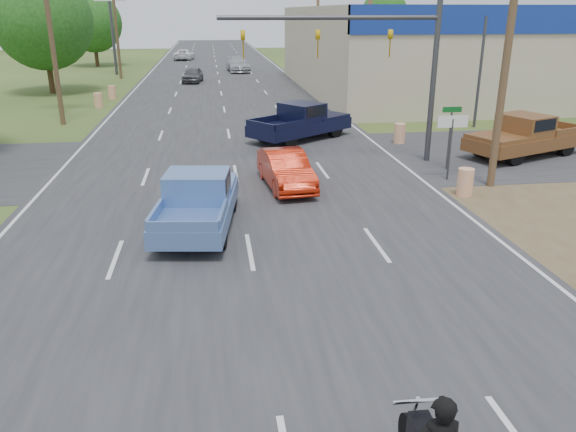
{
  "coord_description": "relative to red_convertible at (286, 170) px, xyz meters",
  "views": [
    {
      "loc": [
        -0.88,
        -6.17,
        6.24
      ],
      "look_at": [
        0.95,
        7.21,
        1.3
      ],
      "focal_mm": 35.0,
      "sensor_mm": 36.0,
      "label": 1
    }
  ],
  "objects": [
    {
      "name": "main_road",
      "position": [
        -1.78,
        26.12,
        -0.67
      ],
      "size": [
        15.0,
        180.0,
        0.02
      ],
      "primitive_type": "cube",
      "color": "#2D2D30",
      "rests_on": "ground"
    },
    {
      "name": "cross_road",
      "position": [
        -1.78,
        4.12,
        -0.67
      ],
      "size": [
        120.0,
        10.0,
        0.02
      ],
      "primitive_type": "cube",
      "color": "#2D2D30",
      "rests_on": "ground"
    },
    {
      "name": "dirt_verge",
      "position": [
        9.22,
        -3.88,
        -0.68
      ],
      "size": [
        8.0,
        18.0,
        0.01
      ],
      "primitive_type": "cube",
      "color": "brown",
      "rests_on": "ground"
    },
    {
      "name": "utility_pole_1",
      "position": [
        7.72,
        -0.88,
        4.64
      ],
      "size": [
        2.0,
        0.28,
        10.0
      ],
      "color": "#4C3823",
      "rests_on": "ground"
    },
    {
      "name": "utility_pole_2",
      "position": [
        7.72,
        17.12,
        4.64
      ],
      "size": [
        2.0,
        0.28,
        10.0
      ],
      "color": "#4C3823",
      "rests_on": "ground"
    },
    {
      "name": "utility_pole_3",
      "position": [
        7.72,
        35.12,
        4.64
      ],
      "size": [
        2.0,
        0.28,
        10.0
      ],
      "color": "#4C3823",
      "rests_on": "ground"
    },
    {
      "name": "utility_pole_5",
      "position": [
        -11.28,
        14.12,
        4.64
      ],
      "size": [
        2.0,
        0.28,
        10.0
      ],
      "color": "#4C3823",
      "rests_on": "ground"
    },
    {
      "name": "utility_pole_6",
      "position": [
        -11.28,
        38.12,
        4.64
      ],
      "size": [
        2.0,
        0.28,
        10.0
      ],
      "color": "#4C3823",
      "rests_on": "ground"
    },
    {
      "name": "tree_1",
      "position": [
        -15.28,
        28.12,
        4.89
      ],
      "size": [
        7.56,
        7.56,
        9.36
      ],
      "color": "#422D19",
      "rests_on": "ground"
    },
    {
      "name": "tree_2",
      "position": [
        -15.98,
        52.12,
        4.27
      ],
      "size": [
        6.72,
        6.72,
        8.32
      ],
      "color": "#422D19",
      "rests_on": "ground"
    },
    {
      "name": "tree_5",
      "position": [
        28.22,
        81.12,
        5.2
      ],
      "size": [
        7.98,
        7.98,
        9.88
      ],
      "color": "#422D19",
      "rests_on": "ground"
    },
    {
      "name": "tree_6",
      "position": [
        -31.78,
        81.12,
        5.82
      ],
      "size": [
        8.82,
        8.82,
        10.92
      ],
      "color": "#422D19",
      "rests_on": "ground"
    },
    {
      "name": "barrel_0",
      "position": [
        6.22,
        -1.88,
        -0.18
      ],
      "size": [
        0.56,
        0.56,
        1.0
      ],
      "primitive_type": "cylinder",
      "color": "orange",
      "rests_on": "ground"
    },
    {
      "name": "barrel_1",
      "position": [
        6.62,
        6.62,
        -0.18
      ],
      "size": [
        0.56,
        0.56,
        1.0
      ],
      "primitive_type": "cylinder",
      "color": "orange",
      "rests_on": "ground"
    },
    {
      "name": "barrel_2",
      "position": [
        -10.28,
        20.12,
        -0.18
      ],
      "size": [
        0.56,
        0.56,
        1.0
      ],
      "primitive_type": "cylinder",
      "color": "orange",
      "rests_on": "ground"
    },
    {
      "name": "barrel_3",
      "position": [
        -9.98,
        24.12,
        -0.18
      ],
      "size": [
        0.56,
        0.56,
        1.0
      ],
      "primitive_type": "cylinder",
      "color": "orange",
      "rests_on": "ground"
    },
    {
      "name": "pole_sign_left_far",
      "position": [
        -12.28,
        42.12,
        6.49
      ],
      "size": [
        3.0,
        0.35,
        9.2
      ],
      "color": "#3F3F44",
      "rests_on": "ground"
    },
    {
      "name": "lane_sign",
      "position": [
        6.42,
        0.12,
        1.22
      ],
      "size": [
        1.2,
        0.08,
        2.52
      ],
      "color": "#3F3F44",
      "rests_on": "ground"
    },
    {
      "name": "street_name_sign",
      "position": [
        7.02,
        1.62,
        0.93
      ],
      "size": [
        0.8,
        0.08,
        2.61
      ],
      "color": "#3F3F44",
      "rests_on": "ground"
    },
    {
      "name": "signal_mast",
      "position": [
        4.04,
        3.12,
        4.12
      ],
      "size": [
        9.12,
        0.4,
        7.0
      ],
      "color": "#3F3F44",
      "rests_on": "ground"
    },
    {
      "name": "red_convertible",
      "position": [
        0.0,
        0.0,
        0.0
      ],
      "size": [
        1.88,
        4.27,
        1.36
      ],
      "primitive_type": "imported",
      "rotation": [
        0.0,
        0.0,
        0.11
      ],
      "color": "#B41D08",
      "rests_on": "ground"
    },
    {
      "name": "blue_pickup",
      "position": [
        -3.17,
        -3.71,
        0.19
      ],
      "size": [
        2.7,
        5.46,
        1.74
      ],
      "rotation": [
        0.0,
        0.0,
        -0.14
      ],
      "color": "black",
      "rests_on": "ground"
    },
    {
      "name": "navy_pickup",
      "position": [
        1.95,
        8.28,
        0.26
      ],
      "size": [
        5.8,
        5.09,
        1.86
      ],
      "rotation": [
        0.0,
        0.0,
        -0.93
      ],
      "color": "black",
      "rests_on": "ground"
    },
    {
      "name": "brown_pickup",
      "position": [
        11.25,
        3.28,
        0.28
      ],
      "size": [
        6.15,
        4.21,
        1.9
      ],
      "rotation": [
        0.0,
        0.0,
        1.96
      ],
      "color": "black",
      "rests_on": "ground"
    },
    {
      "name": "distant_car_grey",
      "position": [
        -4.21,
        33.96,
        -0.0
      ],
      "size": [
        2.14,
        4.18,
        1.36
      ],
      "primitive_type": "imported",
      "rotation": [
        0.0,
        0.0,
        -0.14
      ],
      "color": "#4D4C51",
      "rests_on": "ground"
    },
    {
      "name": "distant_car_silver",
      "position": [
        0.48,
        43.15,
        0.1
      ],
      "size": [
        2.59,
        5.55,
        1.57
      ],
      "primitive_type": "imported",
      "rotation": [
        0.0,
        0.0,
        0.07
      ],
      "color": "#AEAFB3",
      "rests_on": "ground"
    },
    {
      "name": "distant_car_white",
      "position": [
        -5.93,
        60.25,
        0.01
      ],
      "size": [
        2.83,
        5.21,
        1.39
      ],
      "primitive_type": "imported",
      "rotation": [
        0.0,
        0.0,
        3.03
      ],
      "color": "white",
      "rests_on": "ground"
    }
  ]
}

